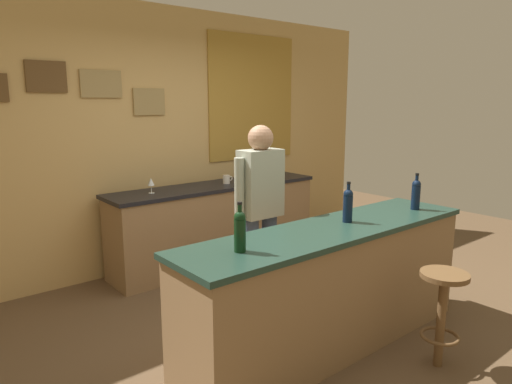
# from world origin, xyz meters

# --- Properties ---
(ground_plane) EXTENTS (10.00, 10.00, 0.00)m
(ground_plane) POSITION_xyz_m (0.00, 0.00, 0.00)
(ground_plane) COLOR brown
(back_wall) EXTENTS (6.00, 0.09, 2.80)m
(back_wall) POSITION_xyz_m (0.03, 2.03, 1.42)
(back_wall) COLOR tan
(back_wall) RESTS_ON ground_plane
(bar_counter) EXTENTS (2.51, 0.60, 0.92)m
(bar_counter) POSITION_xyz_m (0.00, -0.40, 0.46)
(bar_counter) COLOR olive
(bar_counter) RESTS_ON ground_plane
(side_counter) EXTENTS (2.49, 0.56, 0.90)m
(side_counter) POSITION_xyz_m (0.40, 1.65, 0.45)
(side_counter) COLOR olive
(side_counter) RESTS_ON ground_plane
(bartender) EXTENTS (0.52, 0.21, 1.62)m
(bartender) POSITION_xyz_m (-0.04, 0.36, 0.94)
(bartender) COLOR #384766
(bartender) RESTS_ON ground_plane
(bar_stool) EXTENTS (0.32, 0.32, 0.68)m
(bar_stool) POSITION_xyz_m (0.38, -1.07, 0.46)
(bar_stool) COLOR brown
(bar_stool) RESTS_ON ground_plane
(wine_bottle_a) EXTENTS (0.07, 0.07, 0.31)m
(wine_bottle_a) POSITION_xyz_m (-0.84, -0.41, 1.06)
(wine_bottle_a) COLOR black
(wine_bottle_a) RESTS_ON bar_counter
(wine_bottle_b) EXTENTS (0.07, 0.07, 0.31)m
(wine_bottle_b) POSITION_xyz_m (0.20, -0.37, 1.06)
(wine_bottle_b) COLOR black
(wine_bottle_b) RESTS_ON bar_counter
(wine_bottle_c) EXTENTS (0.07, 0.07, 0.31)m
(wine_bottle_c) POSITION_xyz_m (0.96, -0.46, 1.06)
(wine_bottle_c) COLOR black
(wine_bottle_c) RESTS_ON bar_counter
(wine_glass_a) EXTENTS (0.07, 0.07, 0.16)m
(wine_glass_a) POSITION_xyz_m (-0.38, 1.66, 1.01)
(wine_glass_a) COLOR silver
(wine_glass_a) RESTS_ON side_counter
(wine_glass_b) EXTENTS (0.07, 0.07, 0.16)m
(wine_glass_b) POSITION_xyz_m (0.65, 1.56, 1.01)
(wine_glass_b) COLOR silver
(wine_glass_b) RESTS_ON side_counter
(coffee_mug) EXTENTS (0.13, 0.08, 0.09)m
(coffee_mug) POSITION_xyz_m (0.53, 1.63, 0.95)
(coffee_mug) COLOR silver
(coffee_mug) RESTS_ON side_counter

